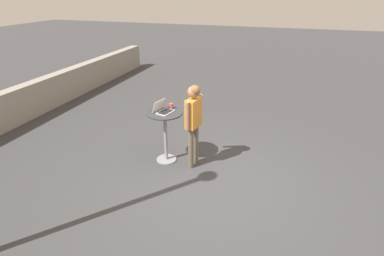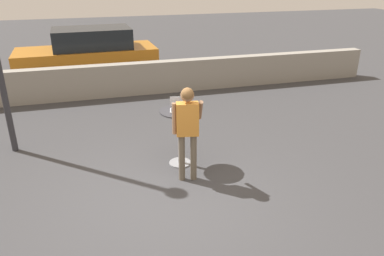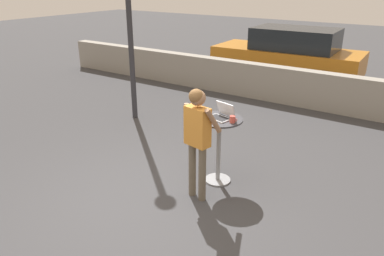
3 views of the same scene
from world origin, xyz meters
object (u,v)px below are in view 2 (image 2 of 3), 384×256
at_px(standing_person, 187,123).
at_px(coffee_mug, 193,107).
at_px(laptop, 180,107).
at_px(cafe_table, 180,128).
at_px(parked_car_near_street, 89,53).

bearing_deg(standing_person, coffee_mug, 65.14).
distance_m(laptop, coffee_mug, 0.25).
height_order(cafe_table, parked_car_near_street, parked_car_near_street).
distance_m(laptop, parked_car_near_street, 6.96).
bearing_deg(laptop, coffee_mug, -17.81).
xyz_separation_m(laptop, standing_person, (-0.02, -0.63, -0.06)).
height_order(coffee_mug, parked_car_near_street, parked_car_near_street).
height_order(cafe_table, standing_person, standing_person).
xyz_separation_m(coffee_mug, standing_person, (-0.26, -0.56, -0.06)).
bearing_deg(coffee_mug, standing_person, -114.86).
bearing_deg(cafe_table, laptop, 70.19).
distance_m(cafe_table, coffee_mug, 0.46).
distance_m(cafe_table, laptop, 0.39).
relative_size(coffee_mug, parked_car_near_street, 0.03).
xyz_separation_m(standing_person, parked_car_near_street, (-1.42, 7.43, -0.25)).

